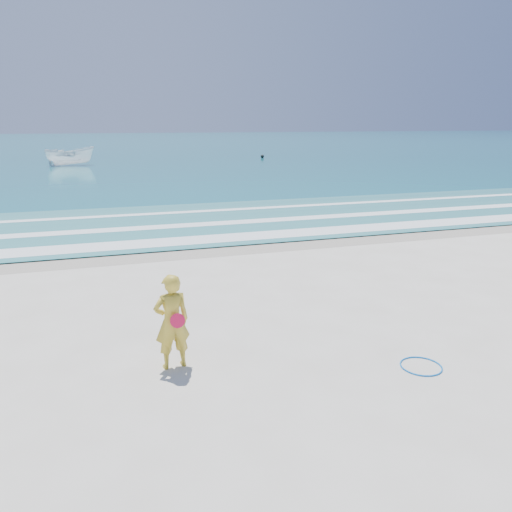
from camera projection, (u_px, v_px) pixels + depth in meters
name	position (u px, v px, depth m)	size (l,w,h in m)	color
ground	(299.00, 358.00, 9.68)	(400.00, 400.00, 0.00)	silver
wet_sand	(203.00, 249.00, 17.96)	(400.00, 2.40, 0.00)	#B2A893
ocean	(110.00, 143.00, 106.20)	(400.00, 190.00, 0.04)	#19727F
shallow	(180.00, 222.00, 22.54)	(400.00, 10.00, 0.01)	#59B7AD
foam_near	(196.00, 240.00, 19.14)	(400.00, 1.40, 0.01)	white
foam_mid	(183.00, 225.00, 21.80)	(400.00, 0.90, 0.01)	white
foam_far	(172.00, 213.00, 24.84)	(400.00, 0.60, 0.01)	white
hoop	(421.00, 366.00, 9.35)	(0.77, 0.77, 0.03)	blue
boat	(70.00, 156.00, 51.38)	(1.85, 4.92, 1.90)	white
buoy	(262.00, 156.00, 61.96)	(0.43, 0.43, 0.43)	black
woman	(172.00, 322.00, 9.13)	(0.71, 0.52, 1.81)	gold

